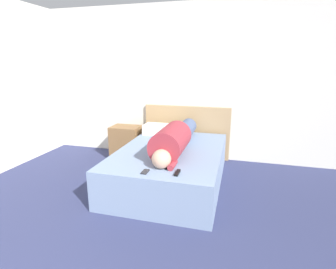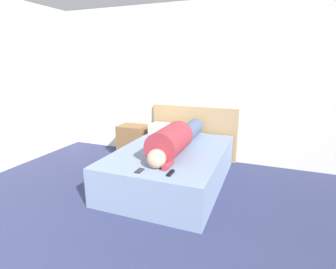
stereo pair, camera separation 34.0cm
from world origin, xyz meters
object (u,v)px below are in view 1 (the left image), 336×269
at_px(tv_remote, 177,173).
at_px(pillow_near_headboard, 161,129).
at_px(person_lying, 175,139).
at_px(cell_phone, 145,172).
at_px(bed, 171,166).
at_px(nightstand, 126,142).

bearing_deg(tv_remote, pillow_near_headboard, 112.53).
height_order(person_lying, pillow_near_headboard, person_lying).
bearing_deg(cell_phone, bed, 85.38).
bearing_deg(cell_phone, person_lying, 80.05).
bearing_deg(nightstand, cell_phone, -59.24).
bearing_deg(pillow_near_headboard, bed, -64.26).
relative_size(bed, person_lying, 1.16).
height_order(bed, cell_phone, cell_phone).
xyz_separation_m(bed, cell_phone, (-0.07, -0.84, 0.25)).
xyz_separation_m(nightstand, cell_phone, (0.95, -1.59, 0.20)).
relative_size(person_lying, cell_phone, 13.43).
xyz_separation_m(bed, pillow_near_headboard, (-0.36, 0.74, 0.33)).
distance_m(bed, cell_phone, 0.88).
bearing_deg(bed, pillow_near_headboard, 115.74).
bearing_deg(tv_remote, bed, 109.40).
height_order(bed, pillow_near_headboard, pillow_near_headboard).
relative_size(nightstand, cell_phone, 4.45).
distance_m(nightstand, pillow_near_headboard, 0.72).
bearing_deg(pillow_near_headboard, tv_remote, -67.47).
bearing_deg(nightstand, pillow_near_headboard, -0.98).
xyz_separation_m(person_lying, cell_phone, (-0.14, -0.79, -0.16)).
distance_m(nightstand, tv_remote, 2.03).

